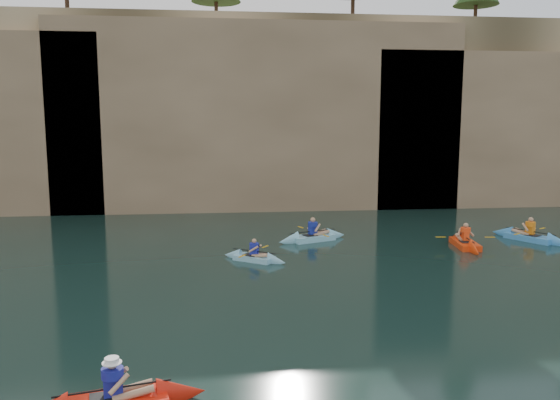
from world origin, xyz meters
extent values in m
plane|color=black|center=(0.00, 0.00, 0.00)|extent=(160.00, 160.00, 0.00)
cube|color=tan|center=(0.00, 30.00, 6.00)|extent=(70.00, 16.00, 12.00)
cube|color=#977C5B|center=(2.00, 22.60, 5.70)|extent=(24.00, 2.40, 11.40)
cube|color=black|center=(-4.00, 21.95, 1.60)|extent=(3.50, 1.00, 3.20)
cube|color=black|center=(10.00, 21.95, 2.25)|extent=(5.00, 1.00, 4.50)
cone|color=red|center=(-1.16, -0.21, 0.15)|extent=(1.09, 0.98, 0.79)
cube|color=black|center=(-2.52, -0.52, 0.27)|extent=(0.65, 0.61, 0.04)
cube|color=navy|center=(-2.38, -0.49, 0.57)|extent=(0.38, 0.29, 0.50)
sphere|color=tan|center=(-2.38, -0.49, 0.93)|extent=(0.21, 0.21, 0.21)
cylinder|color=black|center=(-2.38, -0.49, 0.44)|extent=(2.07, 0.51, 0.04)
cube|color=#E9A413|center=(-2.59, 0.45, 0.44)|extent=(0.17, 0.43, 0.02)
cylinder|color=white|center=(-2.38, -0.49, 0.97)|extent=(0.36, 0.36, 0.10)
cube|color=#83C2DC|center=(0.88, 10.19, 0.12)|extent=(2.13, 1.75, 0.24)
cone|color=#83C2DC|center=(1.70, 9.63, 0.12)|extent=(0.98, 0.96, 0.65)
cone|color=#83C2DC|center=(0.06, 10.75, 0.12)|extent=(0.98, 0.96, 0.65)
cube|color=black|center=(0.76, 10.27, 0.21)|extent=(0.68, 0.65, 0.04)
cube|color=#1B2299|center=(0.88, 10.19, 0.46)|extent=(0.35, 0.33, 0.44)
sphere|color=tan|center=(0.88, 10.19, 0.78)|extent=(0.18, 0.18, 0.18)
cylinder|color=black|center=(0.88, 10.19, 0.38)|extent=(1.62, 1.12, 0.04)
cube|color=#E9A413|center=(1.37, 10.90, 0.38)|extent=(0.30, 0.39, 0.02)
cube|color=#E9A413|center=(0.39, 9.47, 0.38)|extent=(0.30, 0.39, 0.02)
cube|color=#F0390E|center=(9.99, 11.57, 0.14)|extent=(1.13, 2.77, 0.28)
cone|color=#F0390E|center=(10.14, 12.83, 0.14)|extent=(0.89, 1.04, 0.78)
cone|color=#F0390E|center=(9.83, 10.31, 0.14)|extent=(0.89, 1.04, 0.78)
cube|color=black|center=(9.97, 11.42, 0.25)|extent=(0.55, 0.60, 0.04)
cube|color=#FF4515|center=(9.99, 11.57, 0.56)|extent=(0.27, 0.38, 0.52)
sphere|color=tan|center=(9.99, 11.57, 0.93)|extent=(0.22, 0.22, 0.22)
cylinder|color=black|center=(9.99, 11.57, 0.42)|extent=(0.31, 2.28, 0.04)
cube|color=#E9A413|center=(8.95, 11.70, 0.42)|extent=(0.43, 0.13, 0.02)
cube|color=#E9A413|center=(11.03, 11.44, 0.42)|extent=(0.43, 0.13, 0.02)
cube|color=#87CCE2|center=(3.71, 13.45, 0.15)|extent=(2.78, 1.77, 0.29)
cone|color=#87CCE2|center=(4.87, 13.92, 0.15)|extent=(1.17, 1.09, 0.79)
cone|color=#87CCE2|center=(2.55, 12.98, 0.15)|extent=(1.17, 1.09, 0.79)
cube|color=black|center=(3.57, 13.39, 0.26)|extent=(0.70, 0.67, 0.04)
cube|color=navy|center=(3.71, 13.45, 0.57)|extent=(0.42, 0.35, 0.53)
sphere|color=tan|center=(3.71, 13.45, 0.95)|extent=(0.22, 0.22, 0.22)
cylinder|color=black|center=(3.71, 13.45, 0.43)|extent=(2.19, 0.92, 0.04)
cube|color=#E9A413|center=(3.31, 14.44, 0.43)|extent=(0.23, 0.42, 0.02)
cube|color=#E9A413|center=(4.11, 12.45, 0.43)|extent=(0.23, 0.42, 0.02)
cube|color=#4092DA|center=(13.43, 12.44, 0.15)|extent=(2.17, 2.88, 0.29)
cone|color=#4092DA|center=(12.74, 13.60, 0.15)|extent=(1.20, 1.27, 0.80)
cone|color=#4092DA|center=(14.11, 11.28, 0.15)|extent=(1.20, 1.27, 0.80)
cube|color=black|center=(13.50, 12.31, 0.26)|extent=(0.71, 0.73, 0.04)
cube|color=orange|center=(13.43, 12.44, 0.57)|extent=(0.39, 0.43, 0.53)
sphere|color=tan|center=(13.43, 12.44, 0.95)|extent=(0.22, 0.22, 0.22)
cylinder|color=black|center=(13.43, 12.44, 0.43)|extent=(1.23, 2.04, 0.04)
cube|color=#E9A413|center=(12.50, 11.89, 0.43)|extent=(0.40, 0.28, 0.02)
cube|color=#E9A413|center=(14.35, 12.99, 0.43)|extent=(0.40, 0.28, 0.02)
camera|label=1|loc=(-0.32, -10.23, 5.35)|focal=35.00mm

